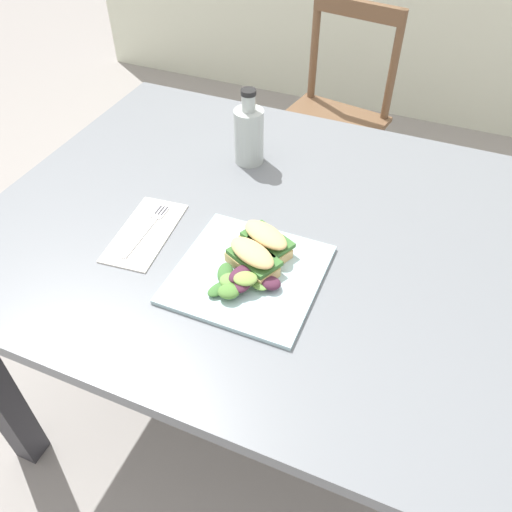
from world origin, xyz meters
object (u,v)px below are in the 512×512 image
(fork_on_napkin, at_px, (149,226))
(bottle_cold_brew, at_px, (249,138))
(sandwich_half_front, at_px, (252,258))
(sandwich_half_back, at_px, (266,240))
(plate_lunch, at_px, (248,274))
(chair_wooden_far, at_px, (331,121))
(dining_table, at_px, (253,255))

(fork_on_napkin, bearing_deg, bottle_cold_brew, 73.56)
(sandwich_half_front, bearing_deg, sandwich_half_back, 85.34)
(plate_lunch, bearing_deg, chair_wooden_far, 97.23)
(sandwich_half_front, distance_m, sandwich_half_back, 0.06)
(fork_on_napkin, bearing_deg, sandwich_half_back, 5.31)
(chair_wooden_far, height_order, fork_on_napkin, chair_wooden_far)
(sandwich_half_back, distance_m, fork_on_napkin, 0.28)
(sandwich_half_front, height_order, sandwich_half_back, same)
(plate_lunch, distance_m, bottle_cold_brew, 0.43)
(plate_lunch, relative_size, bottle_cold_brew, 1.46)
(chair_wooden_far, distance_m, sandwich_half_front, 1.23)
(bottle_cold_brew, bearing_deg, dining_table, -64.52)
(dining_table, xyz_separation_m, sandwich_half_back, (0.07, -0.10, 0.15))
(plate_lunch, relative_size, sandwich_half_back, 2.28)
(chair_wooden_far, distance_m, sandwich_half_back, 1.17)
(fork_on_napkin, relative_size, bottle_cold_brew, 0.94)
(sandwich_half_front, xyz_separation_m, bottle_cold_brew, (-0.17, 0.37, 0.03))
(dining_table, bearing_deg, plate_lunch, -70.03)
(dining_table, bearing_deg, chair_wooden_far, 95.00)
(bottle_cold_brew, bearing_deg, sandwich_half_back, -61.02)
(dining_table, bearing_deg, sandwich_half_front, -67.41)
(sandwich_half_back, xyz_separation_m, fork_on_napkin, (-0.27, -0.03, -0.03))
(bottle_cold_brew, bearing_deg, sandwich_half_front, -65.71)
(dining_table, distance_m, sandwich_half_back, 0.19)
(fork_on_napkin, bearing_deg, sandwich_half_front, -7.40)
(chair_wooden_far, xyz_separation_m, sandwich_half_back, (0.16, -1.12, 0.33))
(chair_wooden_far, bearing_deg, dining_table, -85.00)
(dining_table, xyz_separation_m, chair_wooden_far, (-0.09, 1.02, -0.18))
(sandwich_half_front, height_order, bottle_cold_brew, bottle_cold_brew)
(chair_wooden_far, relative_size, sandwich_half_back, 6.89)
(chair_wooden_far, bearing_deg, sandwich_half_back, -81.89)
(dining_table, height_order, fork_on_napkin, fork_on_napkin)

